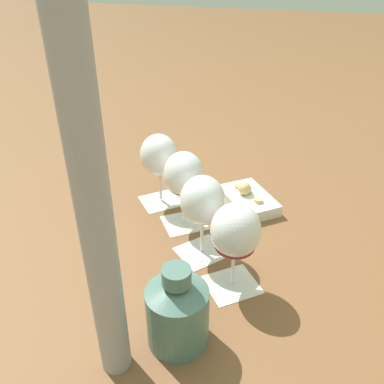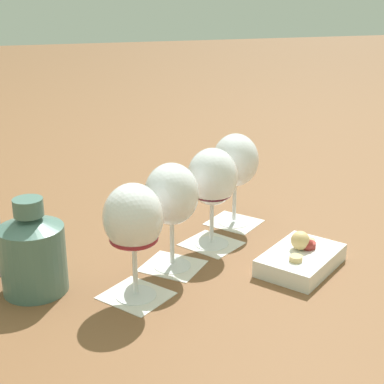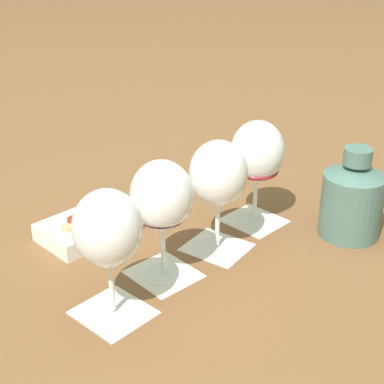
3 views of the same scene
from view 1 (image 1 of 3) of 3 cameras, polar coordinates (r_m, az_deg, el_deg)
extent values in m
plane|color=brown|center=(0.99, -0.06, -6.20)|extent=(8.00, 8.00, 0.00)
cube|color=silver|center=(0.87, 5.61, -12.78)|extent=(0.14, 0.14, 0.00)
cube|color=silver|center=(0.94, 1.35, -8.36)|extent=(0.14, 0.14, 0.00)
cube|color=silver|center=(1.03, -1.09, -4.30)|extent=(0.14, 0.14, 0.00)
cube|color=silver|center=(1.12, -4.36, -1.23)|extent=(0.14, 0.14, 0.00)
cylinder|color=white|center=(0.87, 5.62, -12.61)|extent=(0.07, 0.07, 0.01)
cylinder|color=white|center=(0.83, 5.78, -10.35)|extent=(0.01, 0.01, 0.09)
ellipsoid|color=white|center=(0.78, 6.14, -5.36)|extent=(0.10, 0.10, 0.11)
ellipsoid|color=maroon|center=(0.80, 5.99, -7.48)|extent=(0.08, 0.08, 0.02)
cylinder|color=white|center=(0.94, 1.36, -8.19)|extent=(0.07, 0.07, 0.01)
cylinder|color=white|center=(0.91, 1.39, -5.97)|extent=(0.01, 0.01, 0.09)
ellipsoid|color=white|center=(0.86, 1.47, -1.17)|extent=(0.10, 0.10, 0.11)
ellipsoid|color=maroon|center=(0.87, 1.45, -2.61)|extent=(0.08, 0.08, 0.05)
cylinder|color=white|center=(1.03, -1.09, -4.14)|extent=(0.07, 0.07, 0.01)
cylinder|color=white|center=(1.00, -1.12, -2.01)|extent=(0.01, 0.01, 0.09)
ellipsoid|color=white|center=(0.96, -1.17, 2.52)|extent=(0.10, 0.10, 0.11)
ellipsoid|color=#4A1221|center=(0.97, -1.15, 1.02)|extent=(0.08, 0.08, 0.04)
cylinder|color=white|center=(1.12, -4.37, -1.07)|extent=(0.07, 0.07, 0.01)
cylinder|color=white|center=(1.09, -4.47, 0.95)|extent=(0.01, 0.01, 0.09)
ellipsoid|color=white|center=(1.05, -4.67, 5.21)|extent=(0.10, 0.10, 0.11)
ellipsoid|color=#35121C|center=(1.06, -4.61, 3.91)|extent=(0.08, 0.08, 0.04)
cylinder|color=#4C7066|center=(0.73, -2.03, -17.03)|extent=(0.11, 0.11, 0.12)
cone|color=#4C7066|center=(0.68, -2.14, -13.24)|extent=(0.11, 0.11, 0.02)
cylinder|color=#4C7066|center=(0.67, -2.19, -11.73)|extent=(0.05, 0.05, 0.03)
cube|color=white|center=(1.10, 7.89, -1.17)|extent=(0.19, 0.19, 0.03)
sphere|color=maroon|center=(1.10, 7.80, 0.42)|extent=(0.02, 0.02, 0.02)
cylinder|color=tan|center=(1.12, 6.59, 0.77)|extent=(0.02, 0.02, 0.01)
cylinder|color=#DBB775|center=(1.07, 9.30, -1.16)|extent=(0.02, 0.02, 0.01)
sphere|color=#DBB775|center=(1.09, 7.38, 0.48)|extent=(0.03, 0.03, 0.03)
cylinder|color=maroon|center=(1.11, 7.47, 0.41)|extent=(0.03, 0.03, 0.01)
cylinder|color=#99999E|center=(0.50, -14.62, 4.37)|extent=(0.05, 0.05, 0.77)
camera|label=2|loc=(0.90, 72.94, 2.12)|focal=55.00mm
camera|label=3|loc=(1.35, -38.11, 22.39)|focal=55.00mm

